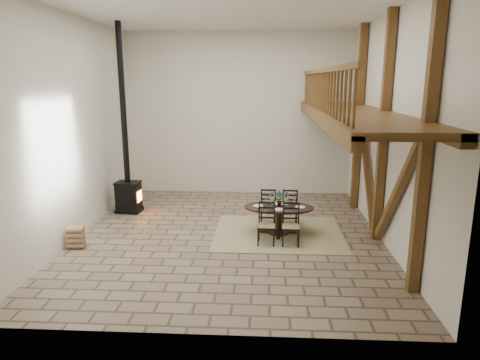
# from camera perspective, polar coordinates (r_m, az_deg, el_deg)

# --- Properties ---
(ground) EXTENTS (8.00, 8.00, 0.00)m
(ground) POSITION_cam_1_polar(r_m,az_deg,el_deg) (10.11, -1.48, -7.41)
(ground) COLOR #8D795E
(ground) RESTS_ON ground
(room_shell) EXTENTS (7.02, 8.02, 5.01)m
(room_shell) POSITION_cam_1_polar(r_m,az_deg,el_deg) (9.45, 5.73, 9.84)
(room_shell) COLOR silver
(room_shell) RESTS_ON ground
(rug) EXTENTS (3.00, 2.50, 0.02)m
(rug) POSITION_cam_1_polar(r_m,az_deg,el_deg) (10.27, 5.14, -7.07)
(rug) COLOR tan
(rug) RESTS_ON ground
(dining_table) EXTENTS (1.66, 1.83, 1.04)m
(dining_table) POSITION_cam_1_polar(r_m,az_deg,el_deg) (10.14, 5.18, -5.03)
(dining_table) COLOR black
(dining_table) RESTS_ON ground
(wood_stove) EXTENTS (0.70, 0.56, 5.00)m
(wood_stove) POSITION_cam_1_polar(r_m,az_deg,el_deg) (11.97, -14.82, 1.04)
(wood_stove) COLOR black
(wood_stove) RESTS_ON ground
(log_basket) EXTENTS (0.53, 0.53, 0.44)m
(log_basket) POSITION_cam_1_polar(r_m,az_deg,el_deg) (12.35, -14.69, -3.06)
(log_basket) COLOR brown
(log_basket) RESTS_ON ground
(log_stack) EXTENTS (0.37, 0.27, 0.48)m
(log_stack) POSITION_cam_1_polar(r_m,az_deg,el_deg) (9.98, -21.04, -7.15)
(log_stack) COLOR tan
(log_stack) RESTS_ON ground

